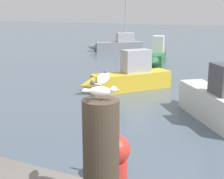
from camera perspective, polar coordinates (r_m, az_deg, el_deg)
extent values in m
cylinder|color=#382D23|center=(3.47, -1.89, -10.75)|extent=(0.38, 0.38, 1.12)
cylinder|color=#C66860|center=(3.25, -2.21, -1.56)|extent=(0.01, 0.01, 0.04)
cylinder|color=#C66860|center=(3.29, -2.06, -1.40)|extent=(0.01, 0.01, 0.04)
ellipsoid|color=silver|center=(3.25, -1.97, -0.34)|extent=(0.25, 0.14, 0.10)
sphere|color=silver|center=(3.22, 0.31, 0.01)|extent=(0.06, 0.06, 0.06)
cone|color=gold|center=(3.21, 1.27, -0.11)|extent=(0.05, 0.03, 0.02)
cube|color=silver|center=(3.29, -4.43, -0.13)|extent=(0.09, 0.09, 0.01)
ellipsoid|color=silver|center=(3.08, -2.88, 0.85)|extent=(0.17, 0.24, 0.09)
sphere|color=#3A3A3A|center=(2.98, -3.39, 1.20)|extent=(0.04, 0.04, 0.04)
ellipsoid|color=silver|center=(3.38, -1.51, 2.01)|extent=(0.17, 0.24, 0.09)
sphere|color=#3A3A3A|center=(3.47, -1.12, 3.01)|extent=(0.04, 0.04, 0.04)
cube|color=gray|center=(25.00, 1.17, 7.39)|extent=(3.26, 2.96, 0.67)
cone|color=gray|center=(24.57, -3.34, 7.34)|extent=(1.14, 1.14, 0.81)
cube|color=#B2B2B7|center=(25.07, 2.30, 8.94)|extent=(1.41, 1.34, 0.67)
cylinder|color=#A5A5A8|center=(24.98, 2.35, 13.29)|extent=(0.08, 0.08, 3.14)
cube|color=yellow|center=(13.09, 3.39, 1.47)|extent=(2.57, 3.06, 0.67)
cone|color=yellow|center=(12.29, -3.90, 0.81)|extent=(1.06, 1.06, 0.76)
cube|color=#B2B2B7|center=(13.04, 4.17, 4.89)|extent=(1.12, 1.22, 0.89)
cube|color=silver|center=(9.86, 16.91, -2.64)|extent=(2.49, 2.85, 0.88)
cone|color=silver|center=(11.31, 12.82, -0.06)|extent=(0.97, 0.97, 0.69)
cube|color=#47474C|center=(9.27, 18.62, 1.63)|extent=(0.88, 0.92, 0.82)
cube|color=#2D6B3D|center=(19.28, 7.72, 5.31)|extent=(1.36, 2.83, 0.64)
cone|color=#2D6B3D|center=(17.74, 7.15, 4.70)|extent=(0.85, 0.85, 0.71)
cube|color=white|center=(19.63, 7.95, 7.76)|extent=(0.77, 0.88, 0.93)
cylinder|color=red|center=(6.41, 0.59, -13.59)|extent=(0.44, 0.44, 0.35)
sphere|color=red|center=(6.24, 0.60, -10.22)|extent=(0.56, 0.56, 0.56)
cylinder|color=#2D2D2D|center=(6.05, 0.62, -6.00)|extent=(0.05, 0.05, 0.50)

